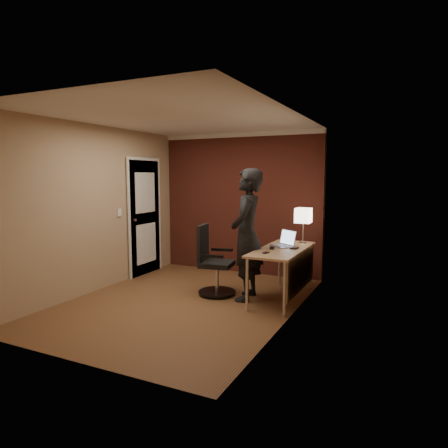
{
  "coord_description": "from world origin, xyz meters",
  "views": [
    {
      "loc": [
        2.82,
        -4.62,
        1.75
      ],
      "look_at": [
        0.35,
        0.55,
        1.05
      ],
      "focal_mm": 32.0,
      "sensor_mm": 36.0,
      "label": 1
    }
  ],
  "objects_px": {
    "laptop": "(285,242)",
    "person": "(247,235)",
    "desk": "(287,258)",
    "phone": "(266,253)",
    "desk_lamp": "(303,216)",
    "mouse": "(272,248)",
    "wallet": "(294,248)",
    "office_chair": "(213,265)"
  },
  "relations": [
    {
      "from": "wallet",
      "to": "office_chair",
      "type": "height_order",
      "value": "office_chair"
    },
    {
      "from": "office_chair",
      "to": "wallet",
      "type": "bearing_deg",
      "value": 13.22
    },
    {
      "from": "laptop",
      "to": "office_chair",
      "type": "xyz_separation_m",
      "value": [
        -0.96,
        -0.42,
        -0.35
      ]
    },
    {
      "from": "phone",
      "to": "wallet",
      "type": "xyz_separation_m",
      "value": [
        0.25,
        0.46,
        0.01
      ]
    },
    {
      "from": "phone",
      "to": "office_chair",
      "type": "distance_m",
      "value": 0.96
    },
    {
      "from": "desk",
      "to": "person",
      "type": "bearing_deg",
      "value": -157.58
    },
    {
      "from": "laptop",
      "to": "office_chair",
      "type": "height_order",
      "value": "office_chair"
    },
    {
      "from": "desk",
      "to": "person",
      "type": "relative_size",
      "value": 0.81
    },
    {
      "from": "phone",
      "to": "desk",
      "type": "bearing_deg",
      "value": 74.45
    },
    {
      "from": "laptop",
      "to": "person",
      "type": "distance_m",
      "value": 0.6
    },
    {
      "from": "desk",
      "to": "phone",
      "type": "relative_size",
      "value": 13.04
    },
    {
      "from": "desk_lamp",
      "to": "laptop",
      "type": "height_order",
      "value": "desk_lamp"
    },
    {
      "from": "mouse",
      "to": "person",
      "type": "bearing_deg",
      "value": -174.38
    },
    {
      "from": "laptop",
      "to": "person",
      "type": "xyz_separation_m",
      "value": [
        -0.42,
        -0.41,
        0.13
      ]
    },
    {
      "from": "mouse",
      "to": "laptop",
      "type": "bearing_deg",
      "value": 63.65
    },
    {
      "from": "laptop",
      "to": "mouse",
      "type": "relative_size",
      "value": 4.19
    },
    {
      "from": "desk",
      "to": "wallet",
      "type": "relative_size",
      "value": 13.64
    },
    {
      "from": "phone",
      "to": "wallet",
      "type": "relative_size",
      "value": 1.05
    },
    {
      "from": "mouse",
      "to": "office_chair",
      "type": "height_order",
      "value": "office_chair"
    },
    {
      "from": "mouse",
      "to": "wallet",
      "type": "bearing_deg",
      "value": 19.02
    },
    {
      "from": "desk_lamp",
      "to": "mouse",
      "type": "distance_m",
      "value": 0.8
    },
    {
      "from": "desk_lamp",
      "to": "person",
      "type": "distance_m",
      "value": 0.98
    },
    {
      "from": "laptop",
      "to": "person",
      "type": "bearing_deg",
      "value": -136.06
    },
    {
      "from": "desk_lamp",
      "to": "phone",
      "type": "relative_size",
      "value": 4.65
    },
    {
      "from": "laptop",
      "to": "phone",
      "type": "height_order",
      "value": "laptop"
    },
    {
      "from": "desk",
      "to": "office_chair",
      "type": "xyz_separation_m",
      "value": [
        -1.06,
        -0.23,
        -0.16
      ]
    },
    {
      "from": "wallet",
      "to": "person",
      "type": "xyz_separation_m",
      "value": [
        -0.61,
        -0.26,
        0.18
      ]
    },
    {
      "from": "phone",
      "to": "office_chair",
      "type": "height_order",
      "value": "office_chair"
    },
    {
      "from": "laptop",
      "to": "mouse",
      "type": "bearing_deg",
      "value": -105.33
    },
    {
      "from": "desk_lamp",
      "to": "mouse",
      "type": "relative_size",
      "value": 5.35
    },
    {
      "from": "laptop",
      "to": "person",
      "type": "height_order",
      "value": "person"
    },
    {
      "from": "office_chair",
      "to": "laptop",
      "type": "bearing_deg",
      "value": 23.63
    },
    {
      "from": "laptop",
      "to": "desk_lamp",
      "type": "bearing_deg",
      "value": 61.3
    },
    {
      "from": "laptop",
      "to": "wallet",
      "type": "distance_m",
      "value": 0.25
    },
    {
      "from": "desk",
      "to": "phone",
      "type": "xyz_separation_m",
      "value": [
        -0.17,
        -0.42,
        0.13
      ]
    },
    {
      "from": "desk_lamp",
      "to": "phone",
      "type": "height_order",
      "value": "desk_lamp"
    },
    {
      "from": "desk",
      "to": "laptop",
      "type": "bearing_deg",
      "value": 117.33
    },
    {
      "from": "desk_lamp",
      "to": "wallet",
      "type": "xyz_separation_m",
      "value": [
        0.01,
        -0.48,
        -0.41
      ]
    },
    {
      "from": "desk",
      "to": "office_chair",
      "type": "bearing_deg",
      "value": -167.91
    },
    {
      "from": "mouse",
      "to": "phone",
      "type": "height_order",
      "value": "mouse"
    },
    {
      "from": "phone",
      "to": "desk_lamp",
      "type": "bearing_deg",
      "value": 81.25
    },
    {
      "from": "desk_lamp",
      "to": "phone",
      "type": "bearing_deg",
      "value": -104.73
    }
  ]
}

